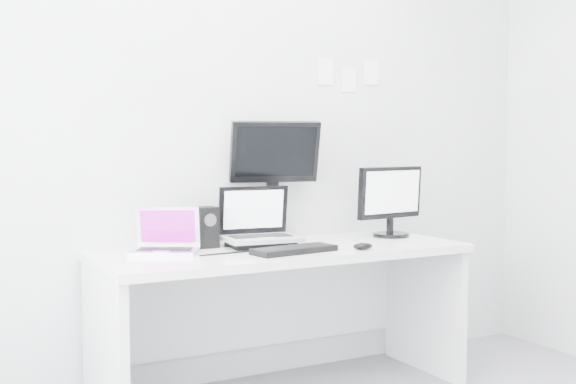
{
  "coord_description": "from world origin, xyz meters",
  "views": [
    {
      "loc": [
        -1.66,
        -1.88,
        1.25
      ],
      "look_at": [
        0.02,
        1.23,
        1.0
      ],
      "focal_mm": 46.18,
      "sensor_mm": 36.0,
      "label": 1
    }
  ],
  "objects": [
    {
      "name": "back_wall",
      "position": [
        0.0,
        1.6,
        1.35
      ],
      "size": [
        3.6,
        0.0,
        3.6
      ],
      "primitive_type": "plane",
      "rotation": [
        1.57,
        0.0,
        0.0
      ],
      "color": "silver",
      "rests_on": "ground"
    },
    {
      "name": "desk",
      "position": [
        0.0,
        1.25,
        0.36
      ],
      "size": [
        1.8,
        0.7,
        0.73
      ],
      "primitive_type": "cube",
      "color": "white",
      "rests_on": "ground"
    },
    {
      "name": "macbook",
      "position": [
        -0.56,
        1.34,
        0.84
      ],
      "size": [
        0.37,
        0.34,
        0.22
      ],
      "primitive_type": "cube",
      "rotation": [
        0.0,
        0.0,
        -0.52
      ],
      "color": "#B8B7BC",
      "rests_on": "desk"
    },
    {
      "name": "speaker",
      "position": [
        -0.32,
        1.43,
        0.83
      ],
      "size": [
        0.12,
        0.12,
        0.2
      ],
      "primitive_type": "cube",
      "rotation": [
        0.0,
        0.0,
        0.24
      ],
      "color": "black",
      "rests_on": "desk"
    },
    {
      "name": "dell_laptop",
      "position": [
        -0.08,
        1.32,
        0.88
      ],
      "size": [
        0.39,
        0.32,
        0.3
      ],
      "primitive_type": "cube",
      "rotation": [
        0.0,
        0.0,
        -0.11
      ],
      "color": "#9FA1A6",
      "rests_on": "desk"
    },
    {
      "name": "rear_monitor",
      "position": [
        0.1,
        1.52,
        1.05
      ],
      "size": [
        0.49,
        0.26,
        0.63
      ],
      "primitive_type": "cube",
      "rotation": [
        0.0,
        0.0,
        -0.2
      ],
      "color": "black",
      "rests_on": "desk"
    },
    {
      "name": "samsung_monitor",
      "position": [
        0.71,
        1.34,
        0.93
      ],
      "size": [
        0.45,
        0.25,
        0.39
      ],
      "primitive_type": "cube",
      "rotation": [
        0.0,
        0.0,
        0.13
      ],
      "color": "black",
      "rests_on": "desk"
    },
    {
      "name": "keyboard",
      "position": [
        -0.03,
        1.08,
        0.74
      ],
      "size": [
        0.42,
        0.2,
        0.03
      ],
      "primitive_type": "cube",
      "rotation": [
        0.0,
        0.0,
        0.13
      ],
      "color": "black",
      "rests_on": "desk"
    },
    {
      "name": "mouse",
      "position": [
        0.3,
        1.01,
        0.75
      ],
      "size": [
        0.1,
        0.07,
        0.03
      ],
      "primitive_type": "ellipsoid",
      "rotation": [
        0.0,
        0.0,
        0.02
      ],
      "color": "black",
      "rests_on": "desk"
    },
    {
      "name": "wall_note_0",
      "position": [
        0.45,
        1.59,
        1.62
      ],
      "size": [
        0.1,
        0.0,
        0.14
      ],
      "primitive_type": "cube",
      "color": "white",
      "rests_on": "back_wall"
    },
    {
      "name": "wall_note_1",
      "position": [
        0.6,
        1.59,
        1.58
      ],
      "size": [
        0.09,
        0.0,
        0.13
      ],
      "primitive_type": "cube",
      "color": "white",
      "rests_on": "back_wall"
    },
    {
      "name": "wall_note_2",
      "position": [
        0.75,
        1.59,
        1.63
      ],
      "size": [
        0.1,
        0.0,
        0.14
      ],
      "primitive_type": "cube",
      "color": "white",
      "rests_on": "back_wall"
    }
  ]
}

